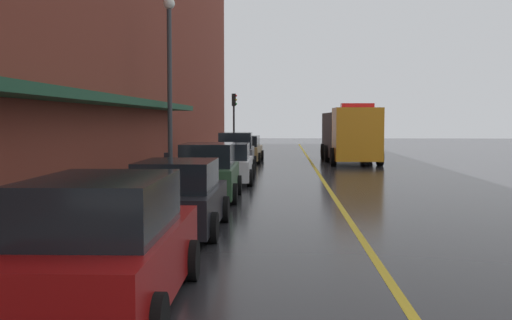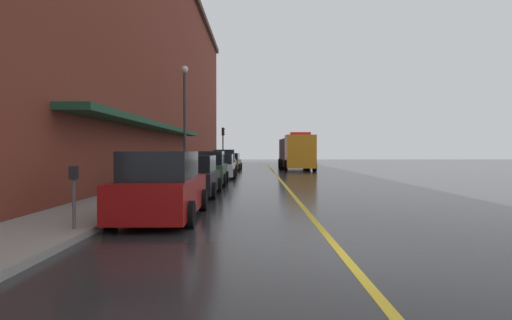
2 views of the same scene
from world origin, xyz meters
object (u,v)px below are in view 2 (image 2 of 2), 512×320
Objects in this scene: parking_meter_0 at (154,171)px; parking_meter_2 at (185,165)px; utility_truck at (297,153)px; parking_meter_1 at (75,186)px; parked_car_1 at (194,177)px; parked_car_4 at (225,162)px; parked_car_3 at (221,167)px; parked_car_0 at (163,187)px; street_lamp_left at (185,109)px; parked_car_2 at (210,169)px; traffic_light_near at (224,139)px; parked_car_5 at (231,162)px.

parking_meter_0 and parking_meter_2 have the same top height.
parking_meter_1 is at bearing -15.41° from utility_truck.
parked_car_1 is 17.09m from parked_car_4.
parked_car_1 is at bearing -16.89° from utility_truck.
parking_meter_0 is at bearing 172.07° from parked_car_3.
parked_car_1 is 0.91× the size of parked_car_4.
parked_car_0 is 5.75m from parked_car_1.
utility_truck is at bearing -28.01° from parked_car_3.
parked_car_4 is 8.54m from street_lamp_left.
utility_truck is (6.29, 23.07, 0.87)m from parked_car_1.
utility_truck reaches higher than parked_car_1.
parking_meter_1 is 13.73m from parking_meter_2.
parked_car_3 is 3.37× the size of parking_meter_2.
parked_car_0 reaches higher than parked_car_2.
parked_car_0 is 4.80m from parking_meter_0.
parking_meter_2 is (0.00, 6.82, 0.00)m from parking_meter_0.
parked_car_1 is 0.98× the size of traffic_light_near.
utility_truck is at bearing 76.23° from parking_meter_1.
utility_truck is at bearing 66.32° from parking_meter_2.
parked_car_5 is (0.12, 5.91, -0.13)m from parked_car_4.
parked_car_4 is 18.29m from parking_meter_0.
street_lamp_left is at bearing -91.71° from traffic_light_near.
traffic_light_near reaches higher than utility_truck.
traffic_light_near is (-1.42, 20.74, 2.41)m from parked_car_3.
parked_car_5 is at bearing -1.12° from parked_car_0.
parked_car_4 is 1.08× the size of traffic_light_near.
parked_car_5 is at bearing -90.97° from utility_truck.
parked_car_0 is at bearing -82.72° from street_lamp_left.
street_lamp_left is (-1.93, -7.53, 3.52)m from parked_car_4.
parked_car_4 is 3.48× the size of parking_meter_0.
parked_car_4 is at bearing -1.19° from parked_car_2.
parked_car_5 is 0.52× the size of utility_truck.
parked_car_1 is 10.41m from street_lamp_left.
parked_car_1 is at bearing 178.28° from parked_car_3.
parked_car_0 reaches higher than parked_car_5.
parked_car_4 is (-0.02, 22.84, 0.04)m from parked_car_0.
parked_car_5 is at bearing -1.57° from parked_car_2.
traffic_light_near is at bearing 89.91° from parking_meter_1.
parked_car_1 reaches higher than parking_meter_0.
parking_meter_0 is (-7.63, -24.22, -0.57)m from utility_truck.
parked_car_2 is 11.39m from parked_car_4.
parked_car_2 is 0.98× the size of parked_car_5.
utility_truck reaches higher than parked_car_3.
parked_car_2 is 3.19× the size of parking_meter_2.
parked_car_4 is 0.67× the size of street_lamp_left.
parked_car_3 reaches higher than parking_meter_0.
parking_meter_0 is at bearing -90.00° from parking_meter_2.
parking_meter_1 is 17.94m from street_lamp_left.
parked_car_5 reaches higher than parking_meter_2.
parked_car_3 is at bearing 74.50° from parking_meter_2.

